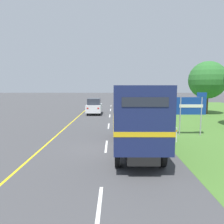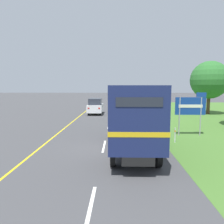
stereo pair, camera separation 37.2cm
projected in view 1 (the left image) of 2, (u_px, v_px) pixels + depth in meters
ground_plane at (106, 149)px, 12.45m from camera, size 200.00×200.00×0.00m
edge_line_yellow at (72, 122)px, 21.64m from camera, size 0.12×52.67×0.01m
centre_dash_nearest at (99, 207)px, 6.48m from camera, size 0.12×2.60×0.01m
centre_dash_near at (106, 146)px, 13.03m from camera, size 0.12×2.60×0.01m
centre_dash_mid_a at (109, 126)px, 19.58m from camera, size 0.12×2.60×0.01m
centre_dash_mid_b at (110, 116)px, 26.14m from camera, size 0.12×2.60×0.01m
centre_dash_far at (111, 110)px, 32.69m from camera, size 0.12×2.60×0.01m
centre_dash_farthest at (111, 106)px, 39.24m from camera, size 0.12×2.60×0.01m
horse_trailer_truck at (135, 115)px, 11.91m from camera, size 2.36×8.08×3.61m
lead_car_white at (94, 106)px, 27.60m from camera, size 1.80×3.91×2.01m
lead_car_white_ahead at (121, 101)px, 37.67m from camera, size 1.80×3.86×1.86m
highway_sign at (192, 107)px, 15.68m from camera, size 2.16×0.09×3.12m
roadside_tree_mid at (208, 80)px, 27.72m from camera, size 4.74×4.74×6.68m
delineator_post at (176, 134)px, 13.89m from camera, size 0.08×0.08×0.95m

